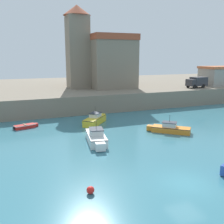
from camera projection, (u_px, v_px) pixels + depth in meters
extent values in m
plane|color=teal|center=(186.00, 183.00, 19.99)|extent=(200.00, 200.00, 0.00)
cube|color=gray|center=(64.00, 91.00, 61.22)|extent=(120.00, 40.00, 3.11)
cube|color=red|center=(25.00, 126.00, 35.27)|extent=(2.87, 1.75, 0.49)
cube|color=red|center=(36.00, 125.00, 36.22)|extent=(0.61, 0.67, 0.42)
cube|color=white|center=(25.00, 125.00, 35.23)|extent=(2.90, 1.77, 0.07)
cube|color=#997F5B|center=(25.00, 124.00, 35.21)|extent=(0.44, 0.90, 0.08)
cube|color=black|center=(14.00, 128.00, 34.38)|extent=(0.25, 0.25, 0.36)
cube|color=yellow|center=(95.00, 121.00, 37.51)|extent=(4.42, 4.76, 0.97)
cube|color=yellow|center=(102.00, 116.00, 40.10)|extent=(1.19, 1.17, 0.83)
cube|color=black|center=(95.00, 118.00, 37.42)|extent=(4.47, 4.81, 0.07)
cube|color=silver|center=(95.00, 115.00, 37.58)|extent=(2.05, 2.10, 0.52)
cube|color=#2D333D|center=(95.00, 113.00, 37.52)|extent=(2.21, 2.27, 0.08)
cylinder|color=black|center=(95.00, 110.00, 37.41)|extent=(0.04, 0.04, 0.90)
cube|color=orange|center=(171.00, 130.00, 33.33)|extent=(4.62, 4.37, 0.72)
cube|color=orange|center=(150.00, 128.00, 34.25)|extent=(1.14, 1.15, 0.61)
cube|color=black|center=(171.00, 127.00, 33.27)|extent=(4.67, 4.41, 0.07)
cube|color=silver|center=(169.00, 125.00, 33.28)|extent=(2.05, 2.01, 0.55)
cube|color=#2D333D|center=(170.00, 122.00, 33.22)|extent=(2.21, 2.17, 0.08)
cylinder|color=black|center=(170.00, 119.00, 33.11)|extent=(0.04, 0.04, 0.90)
cube|color=white|center=(96.00, 138.00, 29.45)|extent=(2.61, 5.15, 0.97)
cube|color=white|center=(100.00, 147.00, 26.71)|extent=(1.13, 0.98, 0.83)
cube|color=black|center=(96.00, 134.00, 29.36)|extent=(2.64, 5.20, 0.07)
cube|color=silver|center=(96.00, 132.00, 29.05)|extent=(1.63, 1.92, 0.62)
cube|color=#2D333D|center=(96.00, 129.00, 28.98)|extent=(1.75, 2.08, 0.08)
cylinder|color=black|center=(96.00, 125.00, 28.87)|extent=(0.04, 0.04, 0.90)
sphere|color=red|center=(90.00, 190.00, 18.43)|extent=(0.56, 0.56, 0.56)
cube|color=gray|center=(104.00, 64.00, 58.06)|extent=(8.84, 16.70, 9.53)
cube|color=#9E472D|center=(104.00, 39.00, 56.94)|extent=(9.02, 17.03, 1.20)
cube|color=gray|center=(78.00, 53.00, 52.94)|extent=(4.19, 4.19, 14.29)
cone|color=#9E472D|center=(77.00, 10.00, 51.24)|extent=(5.45, 5.45, 2.00)
cube|color=gray|center=(218.00, 77.00, 58.85)|extent=(7.29, 5.34, 3.74)
cube|color=#C1663D|center=(219.00, 67.00, 58.41)|extent=(7.65, 5.61, 0.50)
cube|color=#333338|center=(199.00, 81.00, 54.57)|extent=(3.37, 2.36, 1.80)
cube|color=#333338|center=(191.00, 83.00, 53.72)|extent=(1.46, 2.10, 1.40)
cube|color=#334756|center=(189.00, 82.00, 53.48)|extent=(0.27, 1.80, 0.70)
cylinder|color=black|center=(195.00, 87.00, 53.08)|extent=(0.82, 0.35, 0.80)
cylinder|color=black|center=(188.00, 86.00, 54.74)|extent=(0.82, 0.35, 0.80)
cylinder|color=black|center=(203.00, 86.00, 54.10)|extent=(0.82, 0.35, 0.80)
cylinder|color=black|center=(196.00, 85.00, 55.77)|extent=(0.82, 0.35, 0.80)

